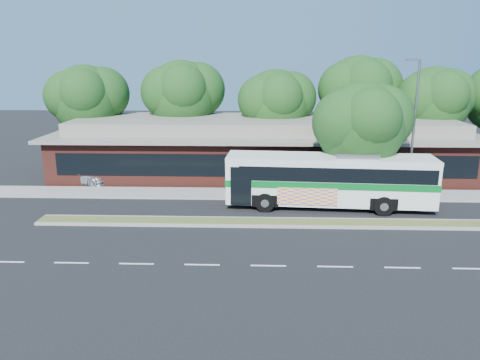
# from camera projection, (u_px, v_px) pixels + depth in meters

# --- Properties ---
(ground) EXTENTS (120.00, 120.00, 0.00)m
(ground) POSITION_uv_depth(u_px,v_px,m) (266.00, 227.00, 25.92)
(ground) COLOR black
(ground) RESTS_ON ground
(median_strip) EXTENTS (26.00, 1.10, 0.15)m
(median_strip) POSITION_uv_depth(u_px,v_px,m) (266.00, 222.00, 26.48)
(median_strip) COLOR #465926
(median_strip) RESTS_ON ground
(sidewalk) EXTENTS (44.00, 2.60, 0.12)m
(sidewalk) POSITION_uv_depth(u_px,v_px,m) (264.00, 194.00, 32.09)
(sidewalk) COLOR gray
(sidewalk) RESTS_ON ground
(parking_lot) EXTENTS (14.00, 12.00, 0.01)m
(parking_lot) POSITION_uv_depth(u_px,v_px,m) (31.00, 179.00, 36.19)
(parking_lot) COLOR black
(parking_lot) RESTS_ON ground
(plaza_building) EXTENTS (33.20, 11.20, 4.45)m
(plaza_building) POSITION_uv_depth(u_px,v_px,m) (263.00, 147.00, 37.95)
(plaza_building) COLOR maroon
(plaza_building) RESTS_ON ground
(lamp_post) EXTENTS (0.93, 0.18, 9.07)m
(lamp_post) POSITION_uv_depth(u_px,v_px,m) (413.00, 125.00, 30.17)
(lamp_post) COLOR slate
(lamp_post) RESTS_ON ground
(tree_bg_a) EXTENTS (6.47, 5.80, 8.63)m
(tree_bg_a) POSITION_uv_depth(u_px,v_px,m) (91.00, 98.00, 39.58)
(tree_bg_a) COLOR black
(tree_bg_a) RESTS_ON ground
(tree_bg_b) EXTENTS (6.69, 6.00, 9.00)m
(tree_bg_b) POSITION_uv_depth(u_px,v_px,m) (187.00, 94.00, 40.21)
(tree_bg_b) COLOR black
(tree_bg_b) RESTS_ON ground
(tree_bg_c) EXTENTS (6.24, 5.60, 8.26)m
(tree_bg_c) POSITION_uv_depth(u_px,v_px,m) (280.00, 102.00, 39.11)
(tree_bg_c) COLOR black
(tree_bg_c) RESTS_ON ground
(tree_bg_d) EXTENTS (6.91, 6.20, 9.37)m
(tree_bg_d) POSITION_uv_depth(u_px,v_px,m) (363.00, 91.00, 39.65)
(tree_bg_d) COLOR black
(tree_bg_d) RESTS_ON ground
(tree_bg_e) EXTENTS (6.47, 5.80, 8.50)m
(tree_bg_e) POSITION_uv_depth(u_px,v_px,m) (438.00, 100.00, 38.64)
(tree_bg_e) COLOR black
(tree_bg_e) RESTS_ON ground
(transit_bus) EXTENTS (12.86, 3.60, 3.57)m
(transit_bus) POSITION_uv_depth(u_px,v_px,m) (330.00, 176.00, 28.96)
(transit_bus) COLOR silver
(transit_bus) RESTS_ON ground
(sedan) EXTENTS (4.92, 2.85, 1.34)m
(sedan) POSITION_uv_depth(u_px,v_px,m) (81.00, 175.00, 34.86)
(sedan) COLOR silver
(sedan) RESTS_ON ground
(sidewalk_tree) EXTENTS (6.24, 5.59, 7.71)m
(sidewalk_tree) POSITION_uv_depth(u_px,v_px,m) (366.00, 124.00, 29.70)
(sidewalk_tree) COLOR black
(sidewalk_tree) RESTS_ON ground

